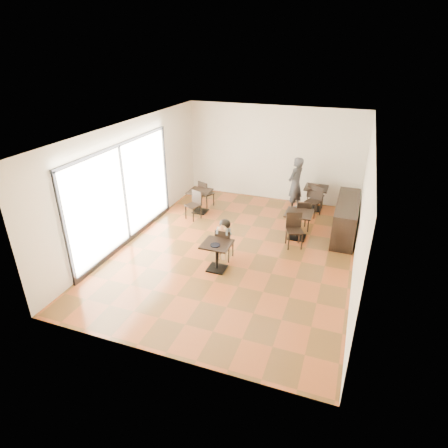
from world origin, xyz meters
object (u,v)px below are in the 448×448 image
at_px(chair_mid_b, 295,231).
at_px(cafe_table_mid, 298,225).
at_px(adult_patron, 295,184).
at_px(chair_back_a, 315,196).
at_px(cafe_table_back, 315,198).
at_px(chair_left_b, 193,206).
at_px(child_chair, 225,243).
at_px(chair_mid_a, 301,215).
at_px(chair_left_a, 207,193).
at_px(child_table, 217,256).
at_px(cafe_table_left, 200,201).
at_px(chair_back_b, 313,202).
at_px(child, 225,240).

bearing_deg(chair_mid_b, cafe_table_mid, 67.67).
relative_size(adult_patron, chair_back_a, 1.90).
bearing_deg(adult_patron, cafe_table_back, 135.56).
bearing_deg(chair_left_b, cafe_table_mid, 18.42).
bearing_deg(chair_left_b, child_chair, -26.61).
height_order(chair_mid_a, chair_left_a, chair_mid_a).
xyz_separation_m(child_table, chair_left_b, (-1.75, 2.49, 0.08)).
height_order(chair_left_a, chair_left_b, same).
height_order(cafe_table_left, cafe_table_back, cafe_table_back).
bearing_deg(chair_mid_a, cafe_table_left, -25.28).
xyz_separation_m(chair_mid_b, chair_back_b, (0.18, 2.24, 0.00)).
bearing_deg(chair_left_a, chair_left_b, 111.38).
bearing_deg(child, adult_patron, 73.81).
bearing_deg(cafe_table_mid, adult_patron, 103.56).
xyz_separation_m(child_chair, chair_left_b, (-1.75, 1.94, 0.01)).
height_order(cafe_table_mid, chair_back_a, chair_back_a).
distance_m(cafe_table_mid, cafe_table_left, 3.37).
xyz_separation_m(chair_mid_a, chair_back_b, (0.18, 1.14, 0.00)).
xyz_separation_m(child, cafe_table_back, (1.73, 3.99, -0.16)).
bearing_deg(cafe_table_mid, chair_back_b, 83.87).
bearing_deg(chair_left_a, child_chair, 141.28).
distance_m(child, adult_patron, 3.88).
bearing_deg(cafe_table_left, child, -54.93).
bearing_deg(adult_patron, chair_mid_b, 33.33).
bearing_deg(child_table, child, 90.00).
bearing_deg(child_chair, chair_mid_b, -141.71).
bearing_deg(child, cafe_table_left, 125.07).
bearing_deg(child_chair, chair_left_a, -60.10).
height_order(child, chair_back_b, child).
distance_m(child_table, child_chair, 0.55).
height_order(adult_patron, cafe_table_mid, adult_patron).
height_order(cafe_table_back, chair_left_b, chair_left_b).
bearing_deg(chair_left_b, cafe_table_left, 111.38).
xyz_separation_m(child_chair, cafe_table_left, (-1.75, 2.49, -0.06)).
relative_size(cafe_table_left, chair_mid_a, 0.79).
distance_m(child_chair, adult_patron, 3.89).
relative_size(chair_left_b, chair_back_a, 0.95).
distance_m(chair_mid_b, chair_left_b, 3.37).
bearing_deg(cafe_table_back, child_chair, -113.43).
xyz_separation_m(adult_patron, cafe_table_back, (0.65, 0.27, -0.50)).
bearing_deg(chair_mid_a, chair_mid_b, 67.67).
distance_m(adult_patron, chair_left_a, 2.94).
distance_m(chair_left_a, chair_left_b, 1.10).
height_order(child_table, chair_left_b, chair_left_b).
bearing_deg(chair_left_a, child_table, 137.34).
height_order(chair_mid_a, chair_back_a, chair_back_a).
bearing_deg(cafe_table_mid, child, -131.13).
bearing_deg(cafe_table_back, chair_mid_a, -96.23).
height_order(adult_patron, chair_back_a, adult_patron).
relative_size(cafe_table_back, chair_left_b, 0.88).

